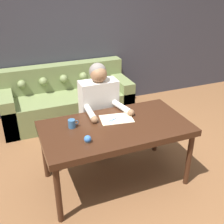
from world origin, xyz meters
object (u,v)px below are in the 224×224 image
at_px(pin_cushion, 88,139).
at_px(scissors, 114,119).
at_px(dining_table, 116,131).
at_px(mug, 72,124).
at_px(couch, 67,100).
at_px(person, 99,111).

bearing_deg(pin_cushion, scissors, 38.74).
relative_size(dining_table, mug, 13.89).
bearing_deg(dining_table, couch, 94.51).
distance_m(scissors, mug, 0.47).
xyz_separation_m(person, scissors, (0.02, -0.44, 0.09)).
bearing_deg(dining_table, mug, 162.82).
relative_size(couch, scissors, 8.10).
bearing_deg(mug, dining_table, -17.18).
distance_m(person, mug, 0.65).
bearing_deg(pin_cushion, dining_table, 27.84).
relative_size(scissors, pin_cushion, 3.48).
bearing_deg(scissors, mug, 179.39).
distance_m(dining_table, pin_cushion, 0.43).
height_order(couch, scissors, couch).
relative_size(dining_table, couch, 0.78).
relative_size(dining_table, pin_cushion, 21.96).
xyz_separation_m(couch, mug, (-0.30, -1.58, 0.46)).
relative_size(dining_table, person, 1.27).
height_order(mug, pin_cushion, mug).
relative_size(mug, pin_cushion, 1.58).
bearing_deg(dining_table, scissors, 74.83).
relative_size(person, scissors, 4.95).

